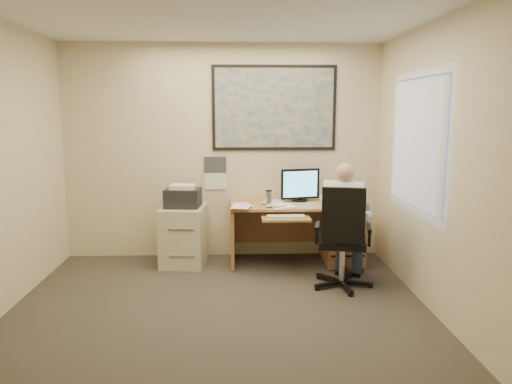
{
  "coord_description": "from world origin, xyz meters",
  "views": [
    {
      "loc": [
        0.16,
        -4.09,
        1.88
      ],
      "look_at": [
        0.38,
        1.3,
        0.99
      ],
      "focal_mm": 35.0,
      "sensor_mm": 36.0,
      "label": 1
    }
  ],
  "objects_px": {
    "person": "(342,225)",
    "desk": "(322,227)",
    "office_chair": "(344,258)",
    "filing_cabinet": "(184,230)"
  },
  "relations": [
    {
      "from": "person",
      "to": "desk",
      "type": "bearing_deg",
      "value": 118.65
    },
    {
      "from": "office_chair",
      "to": "person",
      "type": "bearing_deg",
      "value": 110.11
    },
    {
      "from": "desk",
      "to": "filing_cabinet",
      "type": "relative_size",
      "value": 1.62
    },
    {
      "from": "desk",
      "to": "person",
      "type": "relative_size",
      "value": 1.2
    },
    {
      "from": "office_chair",
      "to": "person",
      "type": "relative_size",
      "value": 0.84
    },
    {
      "from": "filing_cabinet",
      "to": "person",
      "type": "bearing_deg",
      "value": -19.37
    },
    {
      "from": "office_chair",
      "to": "person",
      "type": "height_order",
      "value": "person"
    },
    {
      "from": "filing_cabinet",
      "to": "person",
      "type": "relative_size",
      "value": 0.74
    },
    {
      "from": "desk",
      "to": "person",
      "type": "height_order",
      "value": "person"
    },
    {
      "from": "office_chair",
      "to": "filing_cabinet",
      "type": "bearing_deg",
      "value": 165.27
    }
  ]
}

